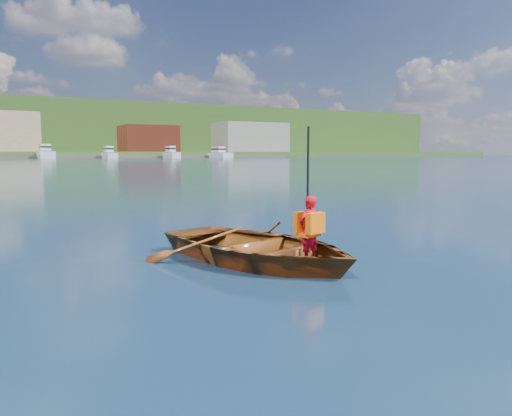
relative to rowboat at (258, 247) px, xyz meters
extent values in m
plane|color=#172949|center=(-0.21, 0.85, -0.23)|extent=(600.00, 600.00, 0.00)
imported|color=brown|center=(0.00, 0.00, 0.00)|extent=(3.57, 4.26, 0.76)
imported|color=red|center=(0.41, -0.82, 0.37)|extent=(0.41, 0.33, 0.99)
cube|color=#FF6608|center=(0.45, -0.93, 0.47)|extent=(0.35, 0.20, 0.30)
cube|color=#FF6608|center=(0.37, -0.70, 0.47)|extent=(0.35, 0.18, 0.30)
cube|color=#FF6608|center=(0.41, -0.82, 0.29)|extent=(0.35, 0.30, 0.05)
cylinder|color=black|center=(0.51, -0.63, 0.87)|extent=(0.05, 0.05, 1.99)
cube|color=#395926|center=(-0.21, 190.85, 0.77)|extent=(400.00, 80.00, 2.00)
cube|color=#284A1E|center=(-0.21, 240.85, 10.77)|extent=(400.00, 100.00, 22.00)
cube|color=brown|center=(11.19, 148.85, 0.17)|extent=(160.04, 10.16, 0.80)
cube|color=maroon|center=(44.79, 165.85, 6.27)|extent=(18.00, 16.00, 9.00)
cube|color=gray|center=(84.79, 165.85, 7.27)|extent=(26.00, 16.00, 11.00)
cube|color=silver|center=(9.54, 143.85, 0.69)|extent=(3.83, 13.68, 2.30)
cube|color=silver|center=(9.54, 145.22, 2.98)|extent=(2.68, 6.16, 1.80)
cube|color=black|center=(9.54, 145.22, 3.08)|extent=(2.76, 6.43, 0.50)
cube|color=silver|center=(26.91, 143.85, 0.51)|extent=(2.86, 10.22, 1.86)
cube|color=silver|center=(26.91, 144.87, 2.53)|extent=(2.00, 4.60, 1.80)
cube|color=black|center=(26.91, 144.87, 2.63)|extent=(2.06, 4.80, 0.50)
cube|color=silver|center=(45.91, 143.85, 0.57)|extent=(2.74, 9.79, 1.98)
cube|color=silver|center=(45.91, 144.83, 2.65)|extent=(1.92, 4.40, 1.80)
cube|color=black|center=(45.91, 144.83, 2.75)|extent=(1.97, 4.60, 0.50)
cube|color=silver|center=(62.42, 143.85, 0.51)|extent=(3.61, 12.89, 1.86)
cube|color=silver|center=(62.42, 145.14, 2.53)|extent=(2.53, 5.80, 1.80)
cube|color=black|center=(62.42, 145.14, 2.63)|extent=(2.60, 6.06, 0.50)
cylinder|color=#382314|center=(155.64, 199.47, 4.94)|extent=(0.80, 0.80, 2.88)
sphere|color=#1D5F1D|center=(155.64, 199.47, 8.78)|extent=(5.38, 5.38, 5.38)
cylinder|color=#382314|center=(9.23, 243.59, 13.73)|extent=(0.80, 0.80, 2.83)
sphere|color=#1D5F1D|center=(9.23, 243.59, 17.50)|extent=(5.28, 5.28, 5.28)
cylinder|color=#382314|center=(29.22, 250.22, 15.68)|extent=(0.80, 0.80, 4.06)
sphere|color=#1D5F1D|center=(29.22, 250.22, 21.09)|extent=(7.58, 7.58, 7.58)
cylinder|color=#382314|center=(93.12, 222.68, 10.16)|extent=(0.80, 0.80, 4.05)
sphere|color=#1D5F1D|center=(93.12, 222.68, 15.56)|extent=(7.56, 7.56, 7.56)
cylinder|color=#382314|center=(42.48, 202.09, 5.53)|extent=(0.80, 0.80, 3.02)
sphere|color=#1D5F1D|center=(42.48, 202.09, 9.56)|extent=(5.65, 5.65, 5.65)
cylinder|color=#382314|center=(135.85, 216.23, 8.67)|extent=(0.80, 0.80, 3.65)
sphere|color=#1D5F1D|center=(135.85, 216.23, 13.54)|extent=(6.81, 6.81, 6.81)
cylinder|color=#382314|center=(110.16, 238.50, 12.55)|extent=(0.80, 0.80, 2.50)
sphere|color=#1D5F1D|center=(110.16, 238.50, 15.89)|extent=(4.67, 4.67, 4.67)
cylinder|color=#382314|center=(154.07, 216.58, 8.36)|extent=(0.80, 0.80, 2.88)
sphere|color=#1D5F1D|center=(154.07, 216.58, 12.21)|extent=(5.38, 5.38, 5.38)
camera|label=1|loc=(-3.62, -6.81, 1.48)|focal=35.00mm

